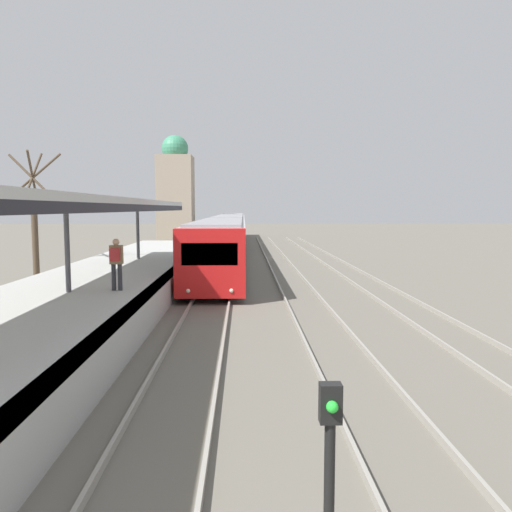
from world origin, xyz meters
TOP-DOWN VIEW (x-y plane):
  - platform_canopy at (-4.20, 14.62)m, footprint 4.00×26.14m
  - person_on_platform at (-2.80, 14.87)m, footprint 0.40×0.40m
  - train_near at (0.00, 42.30)m, footprint 2.71×49.63m
  - signal_post_near at (2.04, 3.29)m, footprint 0.20×0.21m
  - distant_domed_building at (-6.52, 56.90)m, footprint 4.00×4.00m
  - bare_tree_background at (-9.52, 25.00)m, footprint 2.99×1.86m

SIDE VIEW (x-z plane):
  - signal_post_near at x=2.04m, z-range 0.23..2.31m
  - train_near at x=0.00m, z-range 0.17..3.18m
  - person_on_platform at x=-2.80m, z-range 1.18..2.84m
  - bare_tree_background at x=-9.52m, z-range -0.23..6.31m
  - platform_canopy at x=-4.20m, z-range 2.38..5.34m
  - distant_domed_building at x=-6.52m, z-range -0.32..11.64m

